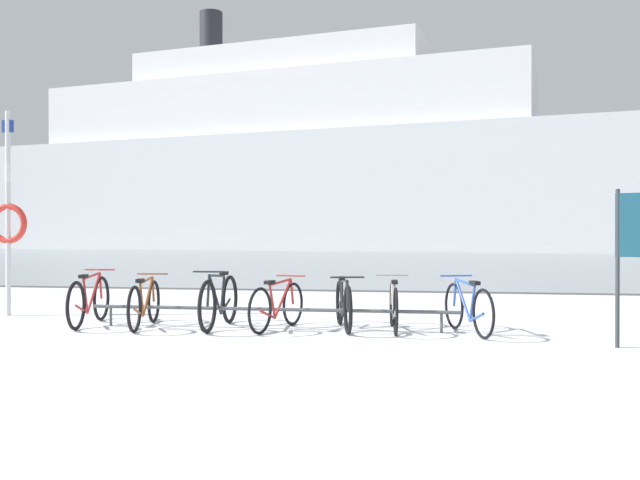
{
  "coord_description": "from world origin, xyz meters",
  "views": [
    {
      "loc": [
        2.11,
        -6.07,
        1.33
      ],
      "look_at": [
        -0.0,
        7.07,
        1.23
      ],
      "focal_mm": 38.56,
      "sensor_mm": 36.0,
      "label": 1
    }
  ],
  "objects": [
    {
      "name": "bicycle_0",
      "position": [
        -2.83,
        3.33,
        0.36
      ],
      "size": [
        0.46,
        1.75,
        0.8
      ],
      "color": "black",
      "rests_on": "ground"
    },
    {
      "name": "bicycle_6",
      "position": [
        2.61,
        3.34,
        0.35
      ],
      "size": [
        0.66,
        1.55,
        0.77
      ],
      "color": "black",
      "rests_on": "ground"
    },
    {
      "name": "bicycle_2",
      "position": [
        -0.86,
        3.33,
        0.38
      ],
      "size": [
        0.46,
        1.79,
        0.84
      ],
      "color": "black",
      "rests_on": "ground"
    },
    {
      "name": "rescue_post",
      "position": [
        -4.75,
        4.25,
        1.62
      ],
      "size": [
        0.67,
        0.1,
        3.36
      ],
      "color": "silver",
      "rests_on": "ground"
    },
    {
      "name": "bicycle_3",
      "position": [
        -0.0,
        3.3,
        0.34
      ],
      "size": [
        0.56,
        1.58,
        0.74
      ],
      "color": "black",
      "rests_on": "ground"
    },
    {
      "name": "bicycle_1",
      "position": [
        -1.93,
        3.22,
        0.34
      ],
      "size": [
        0.46,
        1.7,
        0.75
      ],
      "color": "black",
      "rests_on": "ground"
    },
    {
      "name": "bicycle_4",
      "position": [
        0.91,
        3.48,
        0.35
      ],
      "size": [
        0.55,
        1.63,
        0.77
      ],
      "color": "black",
      "rests_on": "ground"
    },
    {
      "name": "bicycle_5",
      "position": [
        1.61,
        3.44,
        0.35
      ],
      "size": [
        0.46,
        1.6,
        0.76
      ],
      "color": "black",
      "rests_on": "ground"
    },
    {
      "name": "bike_rack",
      "position": [
        -0.12,
        3.34,
        0.27
      ],
      "size": [
        5.29,
        0.07,
        0.31
      ],
      "color": "#4C5156",
      "rests_on": "ground"
    },
    {
      "name": "ferry_ship",
      "position": [
        -10.43,
        55.92,
        7.61
      ],
      "size": [
        60.78,
        23.31,
        22.7
      ],
      "color": "silver",
      "rests_on": "ground"
    },
    {
      "name": "ground",
      "position": [
        0.0,
        53.9,
        -0.04
      ],
      "size": [
        80.0,
        132.0,
        0.08
      ],
      "color": "white"
    }
  ]
}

